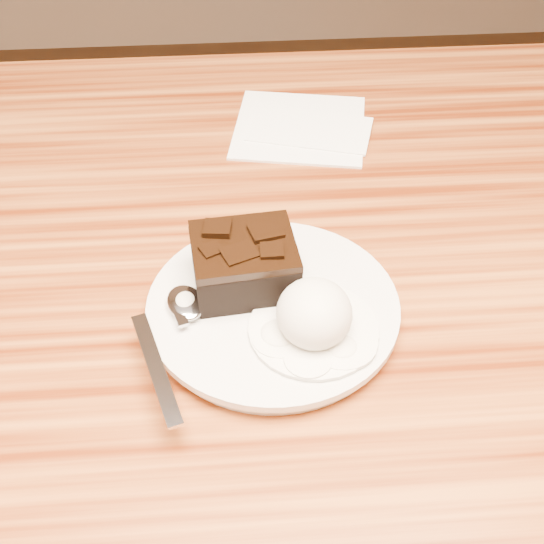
{
  "coord_description": "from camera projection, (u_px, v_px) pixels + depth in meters",
  "views": [
    {
      "loc": [
        0.08,
        -0.43,
        1.16
      ],
      "look_at": [
        0.1,
        -0.04,
        0.79
      ],
      "focal_mm": 46.72,
      "sensor_mm": 36.0,
      "label": 1
    }
  ],
  "objects": [
    {
      "name": "ice_cream_scoop",
      "position": [
        314.0,
        313.0,
        0.52
      ],
      "size": [
        0.06,
        0.06,
        0.05
      ],
      "primitive_type": "ellipsoid",
      "color": "white",
      "rests_on": "plate"
    },
    {
      "name": "crumb_b",
      "position": [
        319.0,
        354.0,
        0.51
      ],
      "size": [
        0.01,
        0.01,
        0.0
      ],
      "primitive_type": "cube",
      "rotation": [
        0.0,
        0.0,
        0.59
      ],
      "color": "black",
      "rests_on": "plate"
    },
    {
      "name": "spoon",
      "position": [
        186.0,
        304.0,
        0.54
      ],
      "size": [
        0.07,
        0.16,
        0.01
      ],
      "primitive_type": null,
      "rotation": [
        0.0,
        0.0,
        0.3
      ],
      "color": "silver",
      "rests_on": "plate"
    },
    {
      "name": "dining_table",
      "position": [
        183.0,
        502.0,
        0.85
      ],
      "size": [
        1.2,
        0.8,
        0.75
      ],
      "primitive_type": null,
      "color": "#531C08",
      "rests_on": "floor"
    },
    {
      "name": "napkin",
      "position": [
        300.0,
        126.0,
        0.76
      ],
      "size": [
        0.16,
        0.16,
        0.01
      ],
      "primitive_type": "cube",
      "rotation": [
        0.0,
        0.0,
        -0.19
      ],
      "color": "white",
      "rests_on": "dining_table"
    },
    {
      "name": "crumb_a",
      "position": [
        252.0,
        288.0,
        0.56
      ],
      "size": [
        0.01,
        0.01,
        0.0
      ],
      "primitive_type": "cube",
      "rotation": [
        0.0,
        0.0,
        1.23
      ],
      "color": "black",
      "rests_on": "plate"
    },
    {
      "name": "plate",
      "position": [
        273.0,
        310.0,
        0.56
      ],
      "size": [
        0.2,
        0.2,
        0.02
      ],
      "primitive_type": "cylinder",
      "color": "silver",
      "rests_on": "dining_table"
    },
    {
      "name": "melt_puddle",
      "position": [
        313.0,
        330.0,
        0.53
      ],
      "size": [
        0.1,
        0.1,
        0.0
      ],
      "primitive_type": "cylinder",
      "color": "white",
      "rests_on": "plate"
    },
    {
      "name": "brownie",
      "position": [
        244.0,
        266.0,
        0.55
      ],
      "size": [
        0.09,
        0.08,
        0.04
      ],
      "primitive_type": "cube",
      "rotation": [
        0.0,
        0.0,
        0.1
      ],
      "color": "black",
      "rests_on": "plate"
    }
  ]
}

